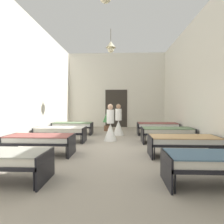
% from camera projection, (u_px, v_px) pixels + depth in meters
% --- Properties ---
extents(ground_plane, '(6.79, 12.62, 0.10)m').
position_uv_depth(ground_plane, '(112.00, 149.00, 6.36)').
color(ground_plane, '#9E9384').
extents(room_shell, '(6.59, 12.22, 4.76)m').
position_uv_depth(room_shell, '(114.00, 81.00, 7.59)').
color(room_shell, silver).
rests_on(room_shell, ground).
extents(bed_right_row_0, '(1.90, 0.84, 0.57)m').
position_uv_depth(bed_right_row_0, '(219.00, 161.00, 3.40)').
color(bed_right_row_0, black).
rests_on(bed_right_row_0, ground).
extents(bed_left_row_1, '(1.90, 0.84, 0.57)m').
position_uv_depth(bed_left_row_1, '(40.00, 140.00, 5.48)').
color(bed_left_row_1, black).
rests_on(bed_left_row_1, ground).
extents(bed_right_row_1, '(1.90, 0.84, 0.57)m').
position_uv_depth(bed_right_row_1, '(184.00, 141.00, 5.29)').
color(bed_right_row_1, black).
rests_on(bed_right_row_1, ground).
extents(bed_left_row_2, '(1.90, 0.84, 0.57)m').
position_uv_depth(bed_left_row_2, '(61.00, 131.00, 7.38)').
color(bed_left_row_2, black).
rests_on(bed_left_row_2, ground).
extents(bed_right_row_2, '(1.90, 0.84, 0.57)m').
position_uv_depth(bed_right_row_2, '(167.00, 131.00, 7.19)').
color(bed_right_row_2, black).
rests_on(bed_right_row_2, ground).
extents(bed_left_row_3, '(1.90, 0.84, 0.57)m').
position_uv_depth(bed_left_row_3, '(73.00, 125.00, 9.27)').
color(bed_left_row_3, black).
rests_on(bed_left_row_3, ground).
extents(bed_right_row_3, '(1.90, 0.84, 0.57)m').
position_uv_depth(bed_right_row_3, '(157.00, 126.00, 9.09)').
color(bed_right_row_3, black).
rests_on(bed_right_row_3, ground).
extents(nurse_near_aisle, '(0.52, 0.52, 1.49)m').
position_uv_depth(nurse_near_aisle, '(118.00, 124.00, 9.02)').
color(nurse_near_aisle, white).
rests_on(nurse_near_aisle, ground).
extents(nurse_mid_aisle, '(0.52, 0.52, 1.49)m').
position_uv_depth(nurse_mid_aisle, '(110.00, 128.00, 7.62)').
color(nurse_mid_aisle, white).
rests_on(nurse_mid_aisle, ground).
extents(potted_plant, '(0.56, 0.56, 1.14)m').
position_uv_depth(potted_plant, '(108.00, 119.00, 10.42)').
color(potted_plant, brown).
rests_on(potted_plant, ground).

